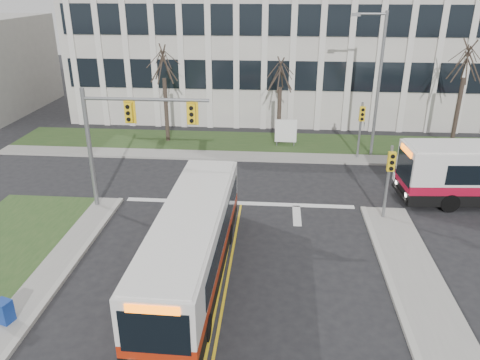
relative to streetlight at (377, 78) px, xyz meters
name	(u,v)px	position (x,y,z in m)	size (l,w,h in m)	color
ground	(220,301)	(-8.03, -16.20, -5.19)	(120.00, 120.00, 0.00)	black
sidewalk_cross	(324,159)	(-3.03, -1.00, -5.12)	(44.00, 1.60, 0.14)	#9E9B93
building_lawn	(320,145)	(-3.03, 1.80, -5.13)	(44.00, 5.00, 0.12)	#27451D
office_building	(315,39)	(-3.03, 13.80, 0.81)	(40.00, 16.00, 12.00)	beige
mast_arm_signal	(121,129)	(-13.65, -9.04, -0.94)	(6.11, 0.38, 6.20)	slate
signal_pole_near	(389,173)	(-0.83, -9.30, -2.69)	(0.34, 0.39, 3.80)	slate
signal_pole_far	(361,123)	(-0.83, -0.80, -2.69)	(0.34, 0.39, 3.80)	slate
streetlight	(377,78)	(0.00, 0.00, 0.00)	(2.15, 0.25, 9.20)	slate
directory_sign	(286,131)	(-5.53, 1.30, -4.02)	(1.50, 0.12, 2.00)	slate
tree_left	(163,65)	(-14.03, 1.80, 0.32)	(1.80, 1.80, 7.70)	#42352B
tree_mid	(280,76)	(-6.03, 2.00, -0.31)	(1.80, 1.80, 6.82)	#42352B
tree_right	(466,63)	(5.97, 1.80, 0.71)	(1.80, 1.80, 8.25)	#42352B
bus_main	(192,245)	(-9.26, -14.78, -3.76)	(2.34, 10.78, 2.87)	silver
newspaper_box_blue	(4,313)	(-15.13, -18.07, -4.72)	(0.50, 0.45, 0.95)	navy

